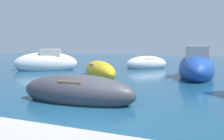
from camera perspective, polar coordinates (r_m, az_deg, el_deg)
name	(u,v)px	position (r m, az deg, el deg)	size (l,w,h in m)	color
ground	(82,118)	(7.26, -7.11, -11.27)	(80.00, 80.00, 0.00)	navy
moored_boat_0	(46,63)	(20.95, -15.28, 1.63)	(5.54, 4.54, 2.18)	white
moored_boat_1	(196,67)	(16.84, 19.34, 0.58)	(2.58, 6.39, 2.49)	#1E479E
moored_boat_4	(77,92)	(9.20, -8.19, -5.14)	(4.64, 1.66, 1.35)	#3F3F47
moored_boat_5	(100,71)	(16.17, -2.94, -0.20)	(4.22, 4.44, 1.35)	gold
moored_boat_6	(146,64)	(21.96, 8.13, 1.48)	(3.99, 3.65, 1.42)	white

